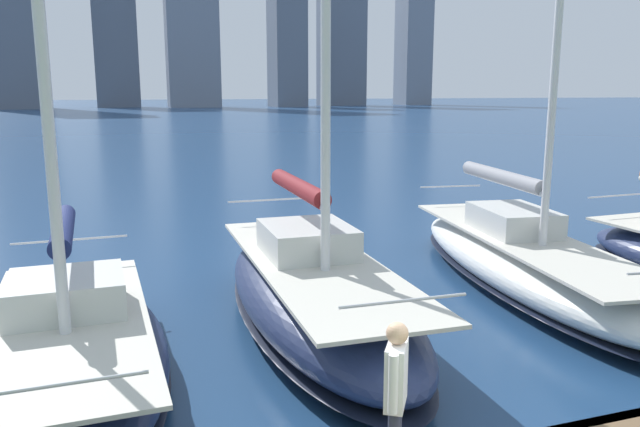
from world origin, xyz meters
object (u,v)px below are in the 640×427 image
at_px(sailboat_maroon, 314,290).
at_px(person_white_shirt, 396,385).
at_px(sailboat_navy, 69,342).
at_px(sailboat_grey, 523,258).

distance_m(sailboat_maroon, person_white_shirt, 5.40).
bearing_deg(person_white_shirt, sailboat_maroon, -99.82).
bearing_deg(person_white_shirt, sailboat_navy, -54.74).
relative_size(sailboat_grey, sailboat_navy, 1.01).
height_order(sailboat_maroon, person_white_shirt, sailboat_maroon).
bearing_deg(sailboat_navy, sailboat_grey, -169.87).
bearing_deg(sailboat_maroon, person_white_shirt, 80.18).
relative_size(sailboat_maroon, person_white_shirt, 8.18).
bearing_deg(sailboat_navy, person_white_shirt, 125.26).
distance_m(sailboat_navy, person_white_shirt, 5.61).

